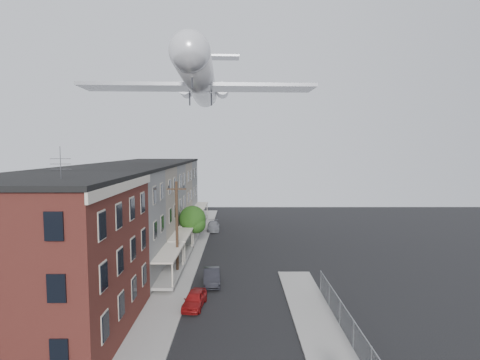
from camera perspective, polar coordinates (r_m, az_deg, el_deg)
The scene contains 17 objects.
sidewalk_left at distance 42.46m, azimuth -8.02°, elevation -11.61°, with size 3.00×62.00×0.12m, color gray.
sidewalk_right at distance 25.90m, azimuth 12.72°, elevation -22.83°, with size 3.00×26.00×0.12m, color gray.
curb_left at distance 42.29m, azimuth -6.03°, elevation -11.64°, with size 0.15×62.00×0.14m, color gray.
curb_right at distance 25.63m, azimuth 9.29°, elevation -23.06°, with size 0.15×26.00×0.14m, color gray.
corner_building at distance 27.20m, azimuth -27.23°, elevation -10.34°, with size 10.31×12.30×12.15m.
row_house_a at distance 35.68m, azimuth -20.20°, elevation -6.63°, with size 11.98×7.00×10.30m.
row_house_b at distance 42.22m, azimuth -16.94°, elevation -4.80°, with size 11.98×7.00×10.30m.
row_house_c at distance 48.88m, azimuth -14.58°, elevation -3.46°, with size 11.98×7.00×10.30m.
row_house_d at distance 55.62m, azimuth -12.79°, elevation -2.44°, with size 11.98×7.00×10.30m.
row_house_e at distance 62.42m, azimuth -11.39°, elevation -1.63°, with size 11.98×7.00×10.30m.
chainlink_fence at distance 24.97m, azimuth 16.93°, elevation -21.62°, with size 0.06×18.06×1.90m.
utility_pole at distance 35.59m, azimuth -9.59°, elevation -7.18°, with size 1.80×0.26×9.00m.
street_tree at distance 45.41m, azimuth -7.10°, elevation -6.11°, with size 3.22×3.20×5.20m.
car_near at distance 30.01m, azimuth -6.94°, elevation -17.59°, with size 1.44×3.57×1.22m, color maroon.
car_mid at distance 34.41m, azimuth -4.35°, elevation -14.47°, with size 1.42×4.08×1.34m, color black.
car_far at distance 55.57m, azimuth -4.10°, elevation -7.03°, with size 1.78×4.37×1.27m, color slate.
airplane at distance 46.87m, azimuth -6.09°, elevation 14.81°, with size 26.55×30.31×8.80m.
Camera 1 is at (0.18, -16.34, 12.02)m, focal length 28.00 mm.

